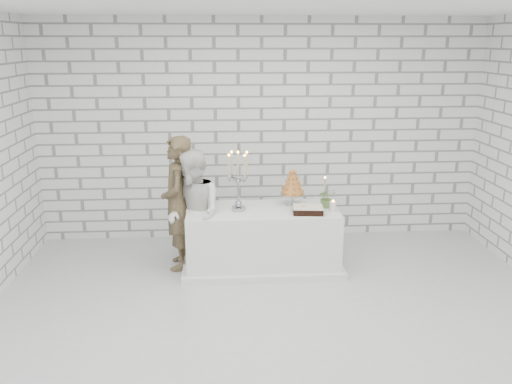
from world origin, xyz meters
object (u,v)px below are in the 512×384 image
candelabra (238,181)px  croquembouche (292,187)px  bride (194,213)px  cake_table (262,239)px  groom (178,203)px

candelabra → croquembouche: candelabra is taller
bride → candelabra: bride is taller
cake_table → groom: groom is taller
cake_table → croquembouche: (0.38, 0.15, 0.60)m
cake_table → croquembouche: 0.73m
cake_table → bride: bride is taller
cake_table → groom: 1.11m
croquembouche → candelabra: bearing=-164.3°
candelabra → croquembouche: bearing=15.7°
groom → candelabra: groom is taller
groom → bride: (0.20, -0.18, -0.07)m
candelabra → bride: bearing=-175.6°
candelabra → croquembouche: (0.66, 0.19, -0.13)m
candelabra → croquembouche: size_ratio=1.57×
cake_table → candelabra: bearing=-173.5°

